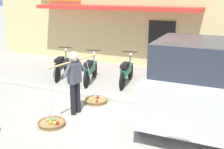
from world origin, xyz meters
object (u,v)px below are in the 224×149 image
at_px(motorcycle_nearest_shop, 62,66).
at_px(fruit_basket_right_side, 52,123).
at_px(fruit_basket_left_side, 96,100).
at_px(fruit_vendor, 75,79).
at_px(motorcycle_second_in_row, 90,70).
at_px(parked_truck, 197,77).
at_px(motorcycle_third_in_row, 126,72).
at_px(wooden_crate, 164,80).

bearing_deg(motorcycle_nearest_shop, fruit_basket_right_side, -60.35).
relative_size(fruit_basket_left_side, fruit_basket_right_side, 1.00).
distance_m(fruit_vendor, motorcycle_second_in_row, 2.75).
distance_m(fruit_basket_right_side, parked_truck, 3.86).
distance_m(motorcycle_nearest_shop, motorcycle_third_in_row, 2.55).
height_order(motorcycle_nearest_shop, motorcycle_third_in_row, same).
xyz_separation_m(fruit_basket_right_side, wooden_crate, (1.77, 4.18, 0.09)).
height_order(motorcycle_second_in_row, motorcycle_third_in_row, same).
bearing_deg(motorcycle_nearest_shop, fruit_vendor, -50.61).
xyz_separation_m(fruit_vendor, motorcycle_second_in_row, (-0.89, 2.55, -0.53)).
relative_size(motorcycle_nearest_shop, parked_truck, 0.37).
xyz_separation_m(motorcycle_nearest_shop, wooden_crate, (3.77, 0.67, -0.29)).
relative_size(fruit_vendor, wooden_crate, 4.02).
bearing_deg(fruit_basket_left_side, parked_truck, 6.87).
bearing_deg(motorcycle_nearest_shop, motorcycle_third_in_row, 4.71).
bearing_deg(fruit_basket_left_side, motorcycle_second_in_row, 122.36).
bearing_deg(parked_truck, motorcycle_second_in_row, 160.77).
bearing_deg(fruit_basket_left_side, wooden_crate, 59.14).
xyz_separation_m(parked_truck, wooden_crate, (-1.32, 2.09, -0.87)).
xyz_separation_m(fruit_basket_right_side, motorcycle_third_in_row, (0.54, 3.73, 0.38)).
distance_m(motorcycle_nearest_shop, motorcycle_second_in_row, 1.27).
distance_m(motorcycle_second_in_row, wooden_crate, 2.63).
relative_size(fruit_vendor, parked_truck, 0.37).
bearing_deg(wooden_crate, motorcycle_second_in_row, -163.31).
relative_size(fruit_basket_left_side, motorcycle_second_in_row, 0.81).
height_order(motorcycle_third_in_row, parked_truck, parked_truck).
bearing_deg(wooden_crate, fruit_vendor, -116.01).
relative_size(fruit_vendor, fruit_basket_left_side, 1.22).
bearing_deg(fruit_basket_right_side, motorcycle_nearest_shop, 119.65).
relative_size(fruit_basket_right_side, motorcycle_third_in_row, 0.80).
relative_size(fruit_basket_right_side, parked_truck, 0.31).
distance_m(fruit_basket_right_side, motorcycle_second_in_row, 3.53).
bearing_deg(fruit_basket_right_side, wooden_crate, 67.04).
distance_m(fruit_basket_left_side, fruit_basket_right_side, 1.79).
relative_size(fruit_basket_right_side, wooden_crate, 3.30).
bearing_deg(fruit_vendor, motorcycle_third_in_row, 82.42).
relative_size(parked_truck, wooden_crate, 10.75).
height_order(fruit_vendor, fruit_basket_right_side, fruit_vendor).
height_order(fruit_vendor, wooden_crate, fruit_vendor).
bearing_deg(parked_truck, motorcycle_nearest_shop, 164.43).
bearing_deg(parked_truck, wooden_crate, 122.38).
bearing_deg(motorcycle_second_in_row, motorcycle_nearest_shop, 176.16).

